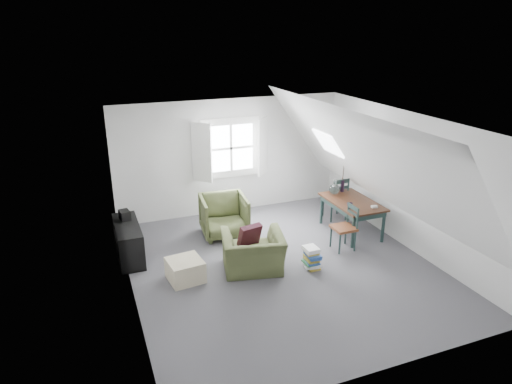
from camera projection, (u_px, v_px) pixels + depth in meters
name	position (u px, v px, depth m)	size (l,w,h in m)	color
floor	(282.00, 266.00, 7.89)	(5.50, 5.50, 0.00)	#4A494E
ceiling	(285.00, 123.00, 7.03)	(5.50, 5.50, 0.00)	white
wall_back	(230.00, 157.00, 9.87)	(5.00, 5.00, 0.00)	silver
wall_front	(386.00, 282.00, 5.06)	(5.00, 5.00, 0.00)	silver
wall_left	(126.00, 221.00, 6.61)	(5.50, 5.50, 0.00)	silver
wall_right	(408.00, 181.00, 8.32)	(5.50, 5.50, 0.00)	silver
slope_left	(189.00, 180.00, 6.75)	(5.50, 5.50, 0.00)	white
slope_right	(366.00, 159.00, 7.81)	(5.50, 5.50, 0.00)	white
dormer_window	(231.00, 148.00, 9.73)	(1.71, 0.35, 1.30)	white
skylight	(328.00, 143.00, 8.96)	(0.55, 0.75, 0.04)	white
armchair_near	(253.00, 270.00, 7.78)	(1.01, 0.89, 0.66)	#454E2B
armchair_far	(224.00, 235.00, 9.08)	(0.87, 0.89, 0.81)	#454E2B
throw_pillow	(250.00, 235.00, 7.71)	(0.39, 0.11, 0.39)	#390F1B
ottoman	(185.00, 270.00, 7.42)	(0.54, 0.54, 0.36)	#C5B994
dining_table	(352.00, 205.00, 9.00)	(0.81, 1.35, 0.67)	black
demijohn	(334.00, 189.00, 9.27)	(0.22, 0.22, 0.30)	silver
vase_twigs	(342.00, 185.00, 9.44)	(0.08, 0.09, 0.61)	black
cup	(350.00, 208.00, 8.62)	(0.11, 0.11, 0.10)	black
paper_box	(374.00, 207.00, 8.64)	(0.11, 0.07, 0.04)	white
dining_chair_far	(336.00, 197.00, 9.68)	(0.44, 0.44, 0.94)	brown
dining_chair_near	(345.00, 227.00, 8.38)	(0.40, 0.40, 0.84)	brown
media_shelf	(129.00, 243.00, 8.08)	(0.41, 1.24, 0.63)	black
electronics_box	(125.00, 215.00, 8.19)	(0.17, 0.23, 0.18)	black
magazine_stack	(312.00, 258.00, 7.78)	(0.29, 0.34, 0.38)	#B29933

